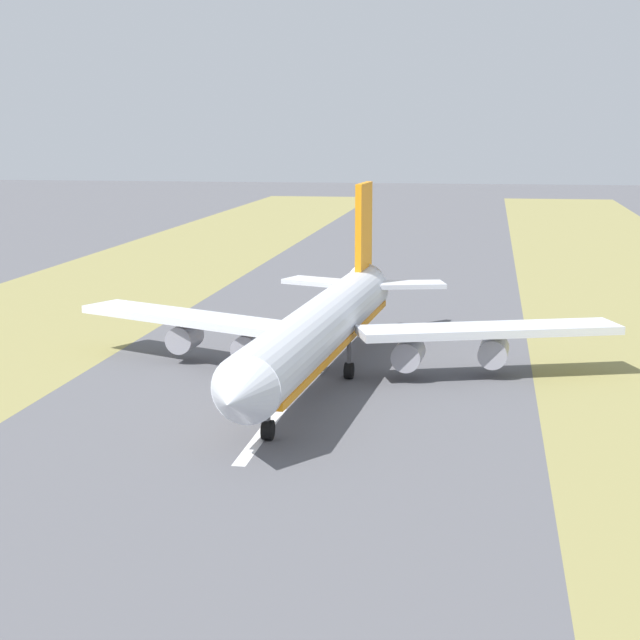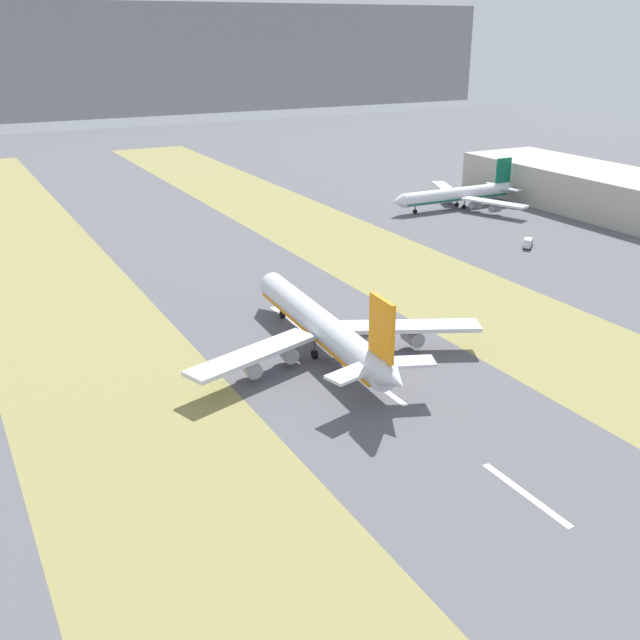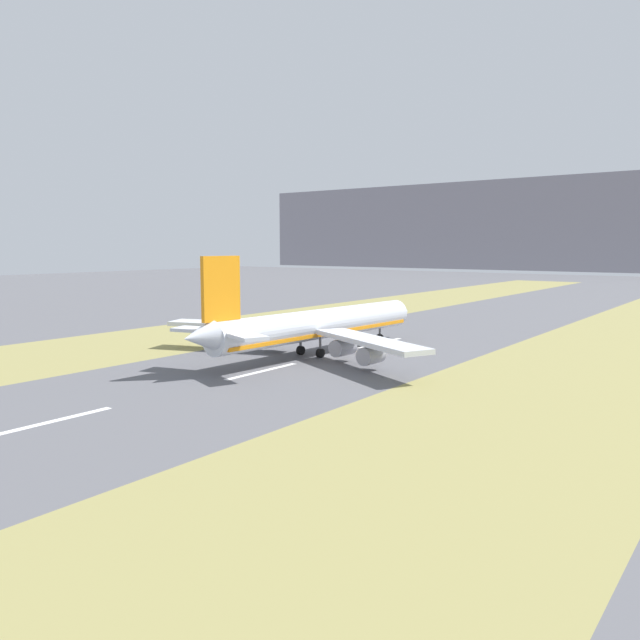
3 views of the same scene
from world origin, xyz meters
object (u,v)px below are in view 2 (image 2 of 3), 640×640
Objects in this scene: airplane_main_jet at (324,327)px; airplane_parked_apron at (459,195)px; service_truck at (528,243)px; terminal_building at (580,186)px.

airplane_parked_apron is at bearing 41.30° from airplane_main_jet.
service_truck is (-15.27, -54.33, -3.46)m from airplane_parked_apron.
airplane_main_jet is at bearing -152.90° from terminal_building.
airplane_parked_apron reaches higher than terminal_building.
service_truck is at bearing -148.21° from terminal_building.
airplane_parked_apron is 9.60× the size of service_truck.
terminal_building is 16.28× the size of service_truck.
terminal_building is 47.01m from airplane_parked_apron.
terminal_building is (152.89, 78.23, 1.38)m from airplane_main_jet.
service_truck is (94.25, 41.89, -4.36)m from airplane_main_jet.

